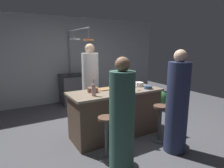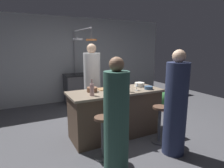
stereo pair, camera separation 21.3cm
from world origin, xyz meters
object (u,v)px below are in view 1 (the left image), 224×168
at_px(chef, 91,86).
at_px(guest_left, 122,122).
at_px(bar_stool_right, 160,122).
at_px(mixing_bowl_wooden, 93,90).
at_px(pepper_mill, 119,87).
at_px(cutting_board, 106,89).
at_px(stove_range, 74,89).
at_px(mixing_bowl_ceramic, 139,84).
at_px(bar_stool_left, 106,136).
at_px(wine_glass_near_left_guest, 137,85).
at_px(wine_bottle_rose, 94,90).
at_px(wine_glass_by_chef, 114,86).
at_px(potted_plant, 161,99).
at_px(mixing_bowl_blue, 148,87).
at_px(guest_right, 177,106).
at_px(wine_bottle_red, 122,86).
at_px(wine_bottle_amber, 128,85).

height_order(chef, guest_left, chef).
distance_m(bar_stool_right, mixing_bowl_wooden, 1.36).
bearing_deg(pepper_mill, cutting_board, 103.51).
bearing_deg(stove_range, mixing_bowl_ceramic, -75.23).
distance_m(chef, bar_stool_left, 1.67).
bearing_deg(wine_glass_near_left_guest, wine_bottle_rose, 178.48).
relative_size(guest_left, cutting_board, 5.01).
bearing_deg(cutting_board, wine_glass_by_chef, -85.76).
bearing_deg(mixing_bowl_wooden, bar_stool_left, -99.07).
xyz_separation_m(stove_range, potted_plant, (1.86, -1.80, -0.15)).
bearing_deg(wine_bottle_rose, mixing_bowl_blue, -2.13).
bearing_deg(guest_right, wine_bottle_red, 126.82).
bearing_deg(cutting_board, wine_bottle_rose, -141.28).
bearing_deg(guest_left, potted_plant, 34.82).
relative_size(chef, pepper_mill, 8.49).
height_order(chef, wine_glass_near_left_guest, chef).
relative_size(chef, bar_stool_right, 2.62).
distance_m(wine_glass_by_chef, mixing_bowl_ceramic, 0.74).
bearing_deg(mixing_bowl_blue, wine_bottle_red, -175.86).
xyz_separation_m(chef, guest_right, (0.66, -1.92, -0.05)).
bearing_deg(pepper_mill, mixing_bowl_wooden, 146.88).
bearing_deg(wine_bottle_red, potted_plant, 25.35).
bearing_deg(potted_plant, mixing_bowl_blue, -145.63).
bearing_deg(mixing_bowl_blue, bar_stool_left, -160.08).
distance_m(guest_right, wine_glass_by_chef, 1.15).
distance_m(cutting_board, pepper_mill, 0.36).
xyz_separation_m(guest_right, wine_bottle_amber, (-0.40, 0.81, 0.24)).
relative_size(stove_range, wine_glass_near_left_guest, 6.10).
bearing_deg(mixing_bowl_blue, chef, 123.48).
distance_m(guest_right, pepper_mill, 1.05).
bearing_deg(potted_plant, guest_right, -128.56).
xyz_separation_m(wine_bottle_red, mixing_bowl_ceramic, (0.64, 0.34, -0.09)).
bearing_deg(wine_bottle_amber, mixing_bowl_blue, -1.12).
distance_m(bar_stool_left, mixing_bowl_blue, 1.37).
xyz_separation_m(bar_stool_right, wine_bottle_rose, (-1.10, 0.47, 0.63)).
height_order(bar_stool_right, mixing_bowl_blue, mixing_bowl_blue).
height_order(pepper_mill, wine_glass_near_left_guest, pepper_mill).
relative_size(chef, guest_right, 1.06).
relative_size(wine_bottle_rose, wine_glass_by_chef, 1.97).
distance_m(potted_plant, pepper_mill, 2.17).
relative_size(guest_right, mixing_bowl_blue, 10.31).
distance_m(wine_glass_near_left_guest, mixing_bowl_wooden, 0.85).
bearing_deg(mixing_bowl_wooden, pepper_mill, -33.12).
relative_size(stove_range, mixing_bowl_blue, 5.46).
distance_m(guest_right, wine_glass_near_left_guest, 0.87).
relative_size(bar_stool_left, bar_stool_right, 1.00).
relative_size(potted_plant, wine_bottle_red, 1.57).
height_order(guest_right, wine_glass_near_left_guest, guest_right).
bearing_deg(wine_glass_near_left_guest, bar_stool_right, -65.48).
relative_size(stove_range, wine_bottle_red, 2.69).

